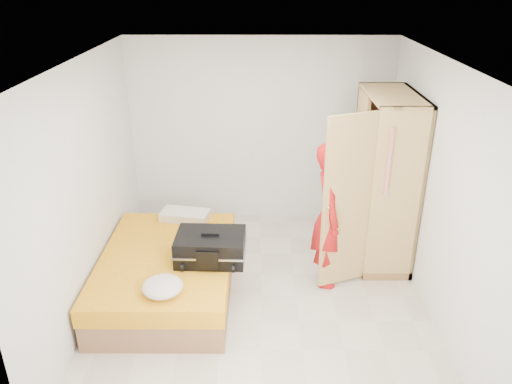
{
  "coord_description": "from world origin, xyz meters",
  "views": [
    {
      "loc": [
        -0.03,
        -4.67,
        3.38
      ],
      "look_at": [
        -0.06,
        0.63,
        1.0
      ],
      "focal_mm": 35.0,
      "sensor_mm": 36.0,
      "label": 1
    }
  ],
  "objects_px": {
    "wardrobe": "(381,185)",
    "suitcase": "(211,247)",
    "person": "(331,215)",
    "round_cushion": "(162,287)",
    "bed": "(168,273)"
  },
  "relations": [
    {
      "from": "wardrobe",
      "to": "suitcase",
      "type": "xyz_separation_m",
      "value": [
        -2.0,
        -0.87,
        -0.35
      ]
    },
    {
      "from": "bed",
      "to": "suitcase",
      "type": "distance_m",
      "value": 0.65
    },
    {
      "from": "wardrobe",
      "to": "round_cushion",
      "type": "height_order",
      "value": "wardrobe"
    },
    {
      "from": "person",
      "to": "wardrobe",
      "type": "bearing_deg",
      "value": -43.38
    },
    {
      "from": "suitcase",
      "to": "person",
      "type": "bearing_deg",
      "value": 17.18
    },
    {
      "from": "suitcase",
      "to": "round_cushion",
      "type": "distance_m",
      "value": 0.76
    },
    {
      "from": "bed",
      "to": "round_cushion",
      "type": "bearing_deg",
      "value": -82.45
    },
    {
      "from": "round_cushion",
      "to": "person",
      "type": "bearing_deg",
      "value": 29.76
    },
    {
      "from": "wardrobe",
      "to": "round_cushion",
      "type": "relative_size",
      "value": 5.31
    },
    {
      "from": "bed",
      "to": "wardrobe",
      "type": "xyz_separation_m",
      "value": [
        2.5,
        0.79,
        0.75
      ]
    },
    {
      "from": "bed",
      "to": "person",
      "type": "relative_size",
      "value": 1.19
    },
    {
      "from": "person",
      "to": "round_cushion",
      "type": "xyz_separation_m",
      "value": [
        -1.74,
        -0.99,
        -0.28
      ]
    },
    {
      "from": "wardrobe",
      "to": "suitcase",
      "type": "bearing_deg",
      "value": -156.37
    },
    {
      "from": "wardrobe",
      "to": "person",
      "type": "xyz_separation_m",
      "value": [
        -0.67,
        -0.51,
        -0.15
      ]
    },
    {
      "from": "person",
      "to": "suitcase",
      "type": "distance_m",
      "value": 1.39
    }
  ]
}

